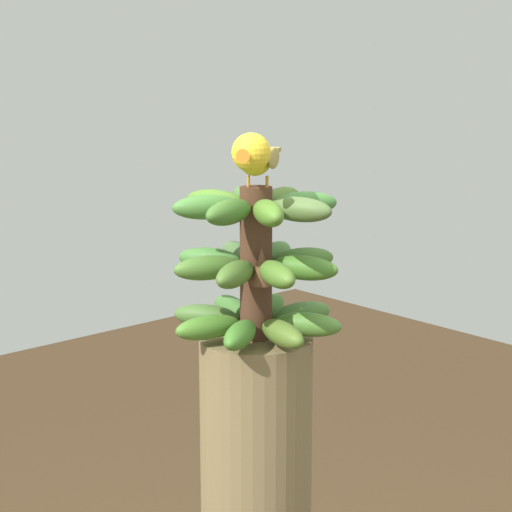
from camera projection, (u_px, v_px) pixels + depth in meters
The scene contains 2 objects.
banana_bunch at pixel (256, 264), 1.50m from camera, with size 0.29×0.29×0.25m.
perched_bird at pixel (255, 156), 1.45m from camera, with size 0.20×0.16×0.09m.
Camera 1 is at (-0.98, -1.09, 1.78)m, focal length 64.90 mm.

